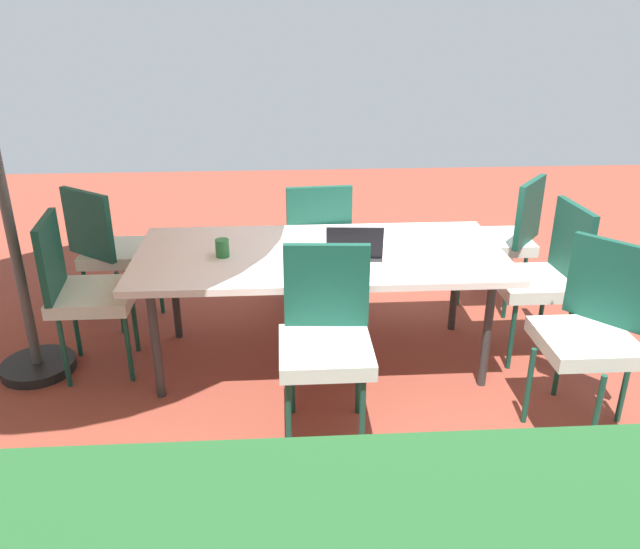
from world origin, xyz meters
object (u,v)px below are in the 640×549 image
at_px(cup, 222,248).
at_px(dining_table, 320,259).
at_px(chair_east, 82,287).
at_px(laptop, 354,250).
at_px(chair_south, 316,240).
at_px(chair_north, 326,334).
at_px(chair_northwest, 592,327).
at_px(chair_west, 544,273).
at_px(chair_southwest, 505,235).
at_px(chair_southeast, 110,247).

bearing_deg(cup, dining_table, -176.22).
bearing_deg(cup, chair_east, -0.82).
bearing_deg(laptop, dining_table, -24.26).
bearing_deg(chair_south, chair_north, 84.54).
relative_size(chair_north, chair_east, 1.00).
height_order(dining_table, chair_northwest, chair_northwest).
relative_size(chair_west, chair_south, 1.00).
bearing_deg(chair_east, chair_northwest, -109.82).
distance_m(dining_table, chair_east, 1.41).
xyz_separation_m(chair_east, chair_southwest, (-2.78, -0.73, 0.00)).
distance_m(chair_southeast, chair_southwest, 2.78).
relative_size(chair_southeast, chair_west, 1.00).
bearing_deg(chair_south, chair_east, 22.46).
relative_size(chair_west, chair_southwest, 1.00).
relative_size(chair_east, cup, 9.42).
xyz_separation_m(laptop, cup, (0.76, -0.07, 0.00)).
relative_size(dining_table, chair_east, 2.22).
bearing_deg(chair_southwest, laptop, -16.34).
height_order(chair_east, chair_northwest, same).
relative_size(chair_east, chair_southwest, 1.00).
xyz_separation_m(chair_south, chair_northwest, (-1.34, 1.38, 0.00)).
xyz_separation_m(chair_north, chair_south, (-0.03, -1.37, 0.00)).
relative_size(chair_north, laptop, 2.89).
relative_size(dining_table, chair_northwest, 2.22).
bearing_deg(chair_northwest, chair_west, 135.62).
bearing_deg(chair_north, chair_east, 158.38).
xyz_separation_m(chair_southeast, chair_west, (-2.79, 0.63, 0.00)).
bearing_deg(cup, chair_southwest, -159.13).
relative_size(chair_southeast, laptop, 2.89).
relative_size(chair_east, laptop, 2.89).
bearing_deg(chair_south, chair_southeast, -2.36).
distance_m(chair_south, laptop, 0.84).
bearing_deg(laptop, chair_west, -169.75).
bearing_deg(dining_table, chair_east, 1.05).
bearing_deg(chair_southwest, chair_north, -5.61).
bearing_deg(dining_table, chair_southwest, -152.93).
height_order(chair_south, cup, chair_south).
xyz_separation_m(chair_south, laptop, (-0.17, 0.79, 0.22)).
bearing_deg(chair_east, chair_south, -69.61).
height_order(chair_southeast, cup, chair_southeast).
relative_size(chair_northwest, cup, 9.42).
height_order(chair_north, chair_east, same).
distance_m(chair_southeast, laptop, 1.77).
distance_m(chair_north, chair_southeast, 1.92).
relative_size(chair_southwest, chair_northwest, 1.00).
bearing_deg(chair_north, chair_southeast, 140.12).
bearing_deg(chair_south, cup, 46.77).
bearing_deg(chair_northwest, cup, -150.81).
bearing_deg(chair_southeast, chair_northwest, -168.79).
distance_m(chair_south, cup, 0.96).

